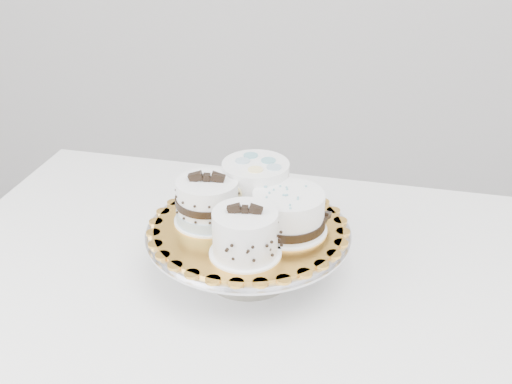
# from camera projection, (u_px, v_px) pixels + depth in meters

# --- Properties ---
(table) EXTENTS (1.21, 0.89, 0.75)m
(table) POSITION_uv_depth(u_px,v_px,m) (258.00, 315.00, 1.10)
(table) COLOR white
(table) RESTS_ON floor
(cake_stand) EXTENTS (0.33, 0.33, 0.09)m
(cake_stand) POSITION_uv_depth(u_px,v_px,m) (248.00, 243.00, 1.03)
(cake_stand) COLOR gray
(cake_stand) RESTS_ON table
(cake_board) EXTENTS (0.38, 0.38, 0.00)m
(cake_board) POSITION_uv_depth(u_px,v_px,m) (248.00, 227.00, 1.02)
(cake_board) COLOR orange
(cake_board) RESTS_ON cake_stand
(cake_swirl) EXTENTS (0.11, 0.11, 0.09)m
(cake_swirl) POSITION_uv_depth(u_px,v_px,m) (245.00, 234.00, 0.93)
(cake_swirl) COLOR white
(cake_swirl) RESTS_ON cake_board
(cake_banded) EXTENTS (0.11, 0.11, 0.09)m
(cake_banded) POSITION_uv_depth(u_px,v_px,m) (208.00, 203.00, 1.02)
(cake_banded) COLOR white
(cake_banded) RESTS_ON cake_board
(cake_dots) EXTENTS (0.13, 0.13, 0.08)m
(cake_dots) POSITION_uv_depth(u_px,v_px,m) (256.00, 185.00, 1.05)
(cake_dots) COLOR white
(cake_dots) RESTS_ON cake_board
(cake_ribbon) EXTENTS (0.14, 0.14, 0.07)m
(cake_ribbon) POSITION_uv_depth(u_px,v_px,m) (289.00, 213.00, 0.99)
(cake_ribbon) COLOR white
(cake_ribbon) RESTS_ON cake_board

